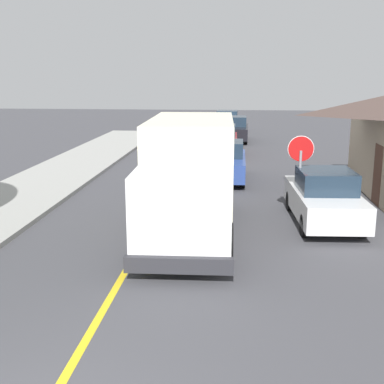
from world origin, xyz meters
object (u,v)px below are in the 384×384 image
(parked_car_near, at_px, (224,162))
(parked_van_across, at_px, (324,198))
(parked_car_far, at_px, (234,130))
(stop_sign, at_px, (300,162))
(box_truck, at_px, (190,171))
(parked_car_furthest, at_px, (227,122))
(parked_car_mid, at_px, (221,140))

(parked_car_near, relative_size, parked_van_across, 0.98)
(parked_car_near, xyz_separation_m, parked_van_across, (3.22, -6.18, 0.00))
(parked_car_far, xyz_separation_m, stop_sign, (2.15, -18.89, 1.06))
(box_truck, xyz_separation_m, parked_car_far, (1.11, 20.25, -0.97))
(parked_car_furthest, height_order, stop_sign, stop_sign)
(parked_van_across, xyz_separation_m, stop_sign, (-0.74, 0.24, 1.06))
(parked_car_mid, distance_m, parked_car_furthest, 11.36)
(box_truck, relative_size, parked_car_far, 1.63)
(parked_car_near, bearing_deg, parked_car_mid, 93.02)
(parked_car_far, height_order, stop_sign, stop_sign)
(box_truck, distance_m, parked_car_mid, 14.50)
(parked_car_mid, bearing_deg, box_truck, -91.58)
(parked_car_near, distance_m, parked_car_mid, 7.16)
(box_truck, height_order, parked_van_across, box_truck)
(parked_car_far, height_order, parked_van_across, same)
(parked_van_across, bearing_deg, parked_car_near, 117.52)
(parked_car_far, xyz_separation_m, parked_van_across, (2.89, -19.12, 0.00))
(box_truck, relative_size, parked_car_mid, 1.64)
(parked_car_furthest, xyz_separation_m, stop_sign, (2.77, -24.46, 1.06))
(parked_car_near, distance_m, parked_car_furthest, 18.51)
(parked_car_near, xyz_separation_m, parked_car_furthest, (-0.28, 18.51, 0.00))
(box_truck, distance_m, parked_car_near, 7.42)
(parked_car_far, distance_m, parked_car_furthest, 5.60)
(box_truck, bearing_deg, parked_car_furthest, 88.90)
(stop_sign, bearing_deg, box_truck, -157.32)
(parked_car_far, bearing_deg, parked_van_across, -81.42)
(parked_car_mid, xyz_separation_m, parked_van_across, (3.60, -13.34, 0.00))
(box_truck, xyz_separation_m, parked_car_mid, (0.40, 14.46, -0.97))
(stop_sign, bearing_deg, parked_car_furthest, 96.45)
(parked_car_furthest, bearing_deg, parked_car_far, -83.67)
(parked_car_near, distance_m, parked_car_far, 12.94)
(parked_car_near, relative_size, parked_car_mid, 1.00)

